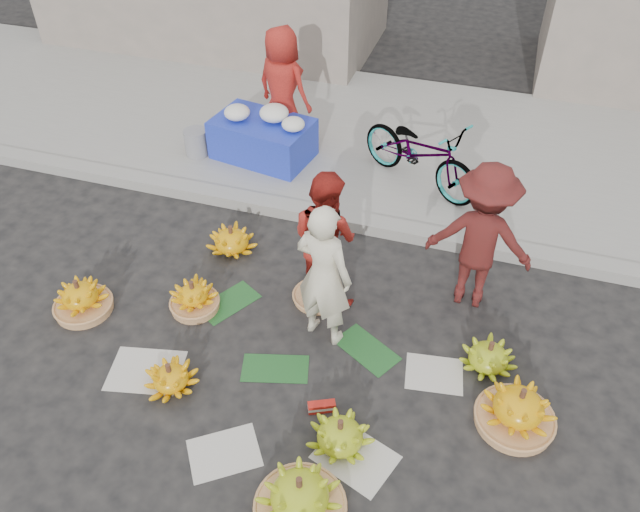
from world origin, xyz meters
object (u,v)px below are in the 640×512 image
(vendor_cream, at_px, (324,275))
(flower_table, at_px, (263,136))
(banana_bunch_4, at_px, (518,409))
(bicycle, at_px, (420,152))
(banana_bunch_0, at_px, (81,298))

(vendor_cream, xyz_separation_m, flower_table, (-1.75, 2.84, -0.38))
(banana_bunch_4, height_order, flower_table, flower_table)
(banana_bunch_4, height_order, bicycle, bicycle)
(banana_bunch_0, distance_m, vendor_cream, 2.67)
(banana_bunch_4, relative_size, vendor_cream, 0.43)
(banana_bunch_0, relative_size, banana_bunch_4, 0.94)
(banana_bunch_0, distance_m, bicycle, 4.44)
(banana_bunch_0, xyz_separation_m, vendor_cream, (2.55, 0.45, 0.63))
(vendor_cream, relative_size, bicycle, 0.89)
(banana_bunch_4, bearing_deg, vendor_cream, 164.98)
(flower_table, bearing_deg, banana_bunch_0, -94.03)
(banana_bunch_4, distance_m, flower_table, 5.01)
(banana_bunch_0, xyz_separation_m, banana_bunch_4, (4.51, -0.08, 0.03))
(banana_bunch_0, height_order, vendor_cream, vendor_cream)
(banana_bunch_4, distance_m, bicycle, 3.69)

